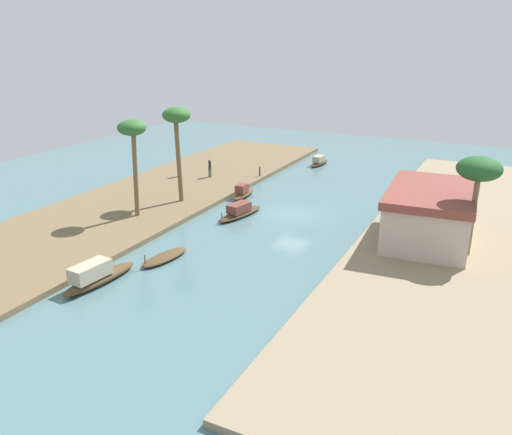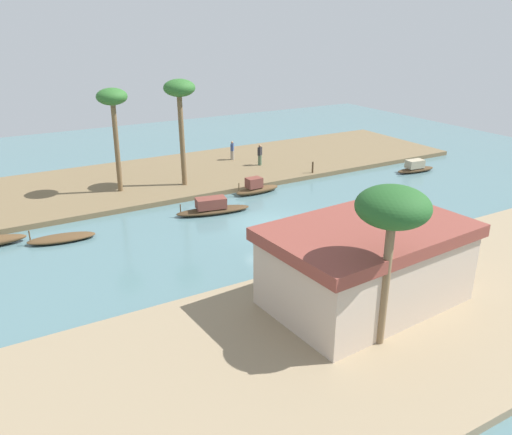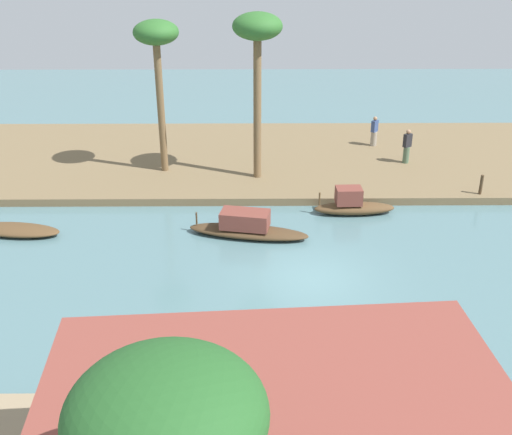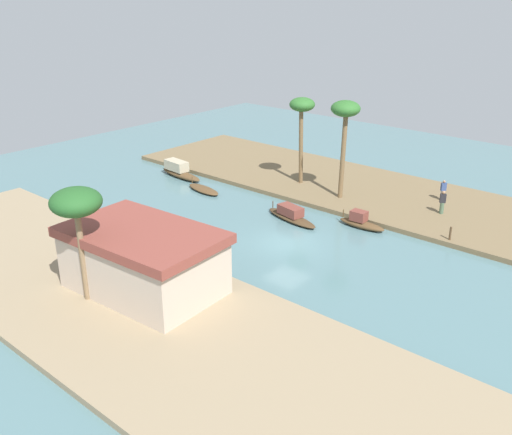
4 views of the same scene
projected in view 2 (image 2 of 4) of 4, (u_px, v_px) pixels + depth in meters
The scene contains 14 objects.
river_water at pixel (270, 224), 31.18m from camera, with size 69.19×69.19×0.00m, color slate.
riverbank_left at pixel (191, 173), 40.72m from camera, with size 45.38×11.36×0.34m, color brown.
riverbank_right at pixel (419, 311), 21.51m from camera, with size 45.38×11.36×0.34m, color #937F60.
sampan_open_hull at pixel (62, 238), 28.65m from camera, with size 3.76×1.70×0.88m.
sampan_midstream at pixel (256, 188), 36.42m from camera, with size 3.44×1.04×1.17m.
sampan_with_tall_canopy at pixel (212, 208), 32.65m from camera, with size 4.89×2.06×1.05m.
sampan_with_red_awning at pixel (415, 168), 41.48m from camera, with size 3.59×1.30×1.01m.
person_on_near_bank at pixel (232, 151), 43.70m from camera, with size 0.46×0.46×1.60m.
person_by_mooring at pixel (260, 155), 42.03m from camera, with size 0.47×0.42×1.71m.
mooring_post at pixel (313, 167), 40.02m from camera, with size 0.14×0.14×0.89m, color #4C3823.
palm_tree_left_near at pixel (180, 95), 35.15m from camera, with size 2.18×2.18×7.45m.
palm_tree_left_far at pixel (112, 103), 33.74m from camera, with size 2.03×2.03×7.06m.
palm_tree_right_tall at pixel (393, 211), 17.29m from camera, with size 2.57×2.57×6.07m.
riverside_building at pixel (366, 264), 21.36m from camera, with size 8.75×5.88×3.44m.
Camera 2 is at (15.26, 24.61, 11.60)m, focal length 36.14 mm.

